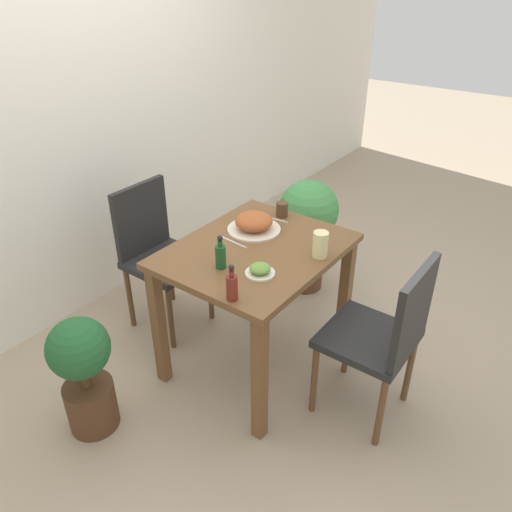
% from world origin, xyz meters
% --- Properties ---
extents(ground_plane, '(16.00, 16.00, 0.00)m').
position_xyz_m(ground_plane, '(0.00, 0.00, 0.00)').
color(ground_plane, tan).
extents(wall_back, '(8.00, 0.05, 2.60)m').
position_xyz_m(wall_back, '(0.00, 1.30, 1.30)').
color(wall_back, white).
rests_on(wall_back, ground_plane).
extents(dining_table, '(0.94, 0.76, 0.77)m').
position_xyz_m(dining_table, '(0.00, 0.00, 0.64)').
color(dining_table, brown).
rests_on(dining_table, ground_plane).
extents(chair_near, '(0.42, 0.42, 0.92)m').
position_xyz_m(chair_near, '(0.05, -0.72, 0.52)').
color(chair_near, black).
rests_on(chair_near, ground_plane).
extents(chair_far, '(0.42, 0.42, 0.92)m').
position_xyz_m(chair_far, '(-0.02, 0.74, 0.52)').
color(chair_far, black).
rests_on(chair_far, ground_plane).
extents(food_plate, '(0.29, 0.29, 0.10)m').
position_xyz_m(food_plate, '(0.15, 0.12, 0.81)').
color(food_plate, beige).
rests_on(food_plate, dining_table).
extents(side_plate, '(0.14, 0.14, 0.05)m').
position_xyz_m(side_plate, '(-0.19, -0.17, 0.79)').
color(side_plate, beige).
rests_on(side_plate, dining_table).
extents(drink_cup, '(0.07, 0.07, 0.08)m').
position_xyz_m(drink_cup, '(0.39, 0.10, 0.81)').
color(drink_cup, '#4C331E').
rests_on(drink_cup, dining_table).
extents(juice_glass, '(0.08, 0.08, 0.13)m').
position_xyz_m(juice_glass, '(0.12, -0.31, 0.84)').
color(juice_glass, beige).
rests_on(juice_glass, dining_table).
extents(sauce_bottle, '(0.05, 0.05, 0.17)m').
position_xyz_m(sauce_bottle, '(-0.43, -0.18, 0.84)').
color(sauce_bottle, maroon).
rests_on(sauce_bottle, dining_table).
extents(condiment_bottle, '(0.05, 0.05, 0.17)m').
position_xyz_m(condiment_bottle, '(-0.25, 0.02, 0.84)').
color(condiment_bottle, '#194C23').
rests_on(condiment_bottle, dining_table).
extents(fork_utensil, '(0.03, 0.18, 0.00)m').
position_xyz_m(fork_utensil, '(-0.03, 0.12, 0.77)').
color(fork_utensil, silver).
rests_on(fork_utensil, dining_table).
extents(spoon_utensil, '(0.02, 0.20, 0.00)m').
position_xyz_m(spoon_utensil, '(0.33, 0.12, 0.77)').
color(spoon_utensil, silver).
rests_on(spoon_utensil, dining_table).
extents(potted_plant_left, '(0.30, 0.30, 0.65)m').
position_xyz_m(potted_plant_left, '(-0.87, 0.38, 0.36)').
color(potted_plant_left, '#51331E').
rests_on(potted_plant_left, ground_plane).
extents(potted_plant_right, '(0.41, 0.41, 0.81)m').
position_xyz_m(potted_plant_right, '(0.85, 0.19, 0.51)').
color(potted_plant_right, '#51331E').
rests_on(potted_plant_right, ground_plane).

